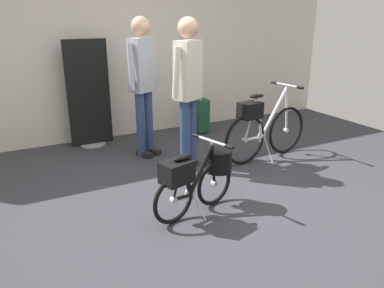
# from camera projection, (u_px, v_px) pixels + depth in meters

# --- Properties ---
(ground_plane) EXTENTS (7.46, 7.46, 0.00)m
(ground_plane) POSITION_uv_depth(u_px,v_px,m) (214.00, 199.00, 3.91)
(ground_plane) COLOR #38383F
(back_wall) EXTENTS (7.46, 0.10, 2.66)m
(back_wall) POSITION_uv_depth(u_px,v_px,m) (127.00, 49.00, 5.68)
(back_wall) COLOR silver
(back_wall) RESTS_ON ground_plane
(floor_banner_stand) EXTENTS (0.60, 0.36, 1.51)m
(floor_banner_stand) POSITION_uv_depth(u_px,v_px,m) (89.00, 100.00, 5.34)
(floor_banner_stand) COLOR #B7B7BC
(floor_banner_stand) RESTS_ON ground_plane
(folding_bike_foreground) EXTENTS (0.96, 0.52, 0.71)m
(folding_bike_foreground) POSITION_uv_depth(u_px,v_px,m) (198.00, 175.00, 3.55)
(folding_bike_foreground) COLOR black
(folding_bike_foreground) RESTS_ON ground_plane
(display_bike_left) EXTENTS (1.39, 0.53, 0.97)m
(display_bike_left) POSITION_uv_depth(u_px,v_px,m) (263.00, 127.00, 4.85)
(display_bike_left) COLOR black
(display_bike_left) RESTS_ON ground_plane
(visitor_near_wall) EXTENTS (0.47, 0.37, 1.80)m
(visitor_near_wall) POSITION_uv_depth(u_px,v_px,m) (188.00, 84.00, 4.39)
(visitor_near_wall) COLOR navy
(visitor_near_wall) RESTS_ON ground_plane
(visitor_browsing) EXTENTS (0.49, 0.37, 1.81)m
(visitor_browsing) POSITION_uv_depth(u_px,v_px,m) (143.00, 78.00, 4.83)
(visitor_browsing) COLOR navy
(visitor_browsing) RESTS_ON ground_plane
(rolling_suitcase) EXTENTS (0.23, 0.38, 0.83)m
(rolling_suitcase) POSITION_uv_depth(u_px,v_px,m) (201.00, 114.00, 6.12)
(rolling_suitcase) COLOR #19472D
(rolling_suitcase) RESTS_ON ground_plane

